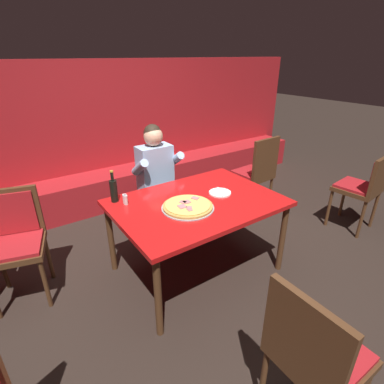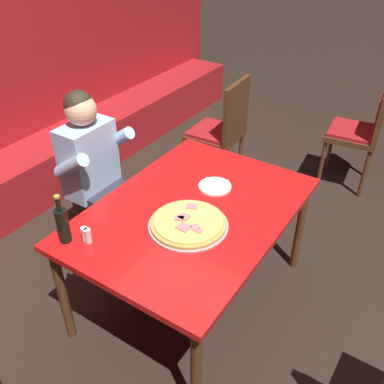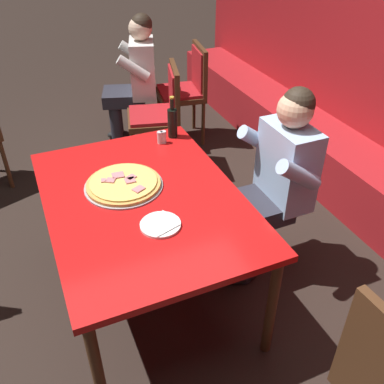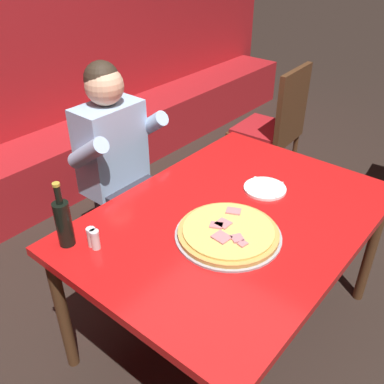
{
  "view_description": "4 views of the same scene",
  "coord_description": "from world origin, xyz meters",
  "px_view_note": "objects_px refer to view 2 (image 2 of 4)",
  "views": [
    {
      "loc": [
        -1.4,
        -1.95,
        1.96
      ],
      "look_at": [
        -0.03,
        0.03,
        0.84
      ],
      "focal_mm": 28.0,
      "sensor_mm": 36.0,
      "label": 1
    },
    {
      "loc": [
        -1.69,
        -1.11,
        2.27
      ],
      "look_at": [
        0.06,
        0.04,
        0.83
      ],
      "focal_mm": 40.0,
      "sensor_mm": 36.0,
      "label": 2
    },
    {
      "loc": [
        1.88,
        -0.51,
        2.15
      ],
      "look_at": [
        0.02,
        0.29,
        0.73
      ],
      "focal_mm": 40.0,
      "sensor_mm": 36.0,
      "label": 3
    },
    {
      "loc": [
        -1.34,
        -0.86,
        1.89
      ],
      "look_at": [
        0.04,
        0.28,
        0.74
      ],
      "focal_mm": 40.0,
      "sensor_mm": 36.0,
      "label": 4
    }
  ],
  "objects_px": {
    "main_dining_table": "(192,218)",
    "dining_chair_by_booth": "(362,129)",
    "shaker_black_pepper": "(88,236)",
    "shaker_red_pepper_flakes": "(85,235)",
    "diner_seated_blue_shirt": "(99,172)",
    "pizza": "(188,223)",
    "plate_white_paper": "(215,186)",
    "beer_bottle": "(63,224)",
    "dining_chair_far_left": "(223,126)"
  },
  "relations": [
    {
      "from": "main_dining_table",
      "to": "dining_chair_by_booth",
      "type": "relative_size",
      "value": 1.54
    },
    {
      "from": "shaker_black_pepper",
      "to": "shaker_red_pepper_flakes",
      "type": "distance_m",
      "value": 0.02
    },
    {
      "from": "diner_seated_blue_shirt",
      "to": "dining_chair_by_booth",
      "type": "relative_size",
      "value": 1.34
    },
    {
      "from": "pizza",
      "to": "plate_white_paper",
      "type": "distance_m",
      "value": 0.42
    },
    {
      "from": "beer_bottle",
      "to": "main_dining_table",
      "type": "bearing_deg",
      "value": -34.31
    },
    {
      "from": "main_dining_table",
      "to": "shaker_red_pepper_flakes",
      "type": "xyz_separation_m",
      "value": [
        -0.55,
        0.32,
        0.11
      ]
    },
    {
      "from": "main_dining_table",
      "to": "dining_chair_far_left",
      "type": "distance_m",
      "value": 1.49
    },
    {
      "from": "beer_bottle",
      "to": "shaker_red_pepper_flakes",
      "type": "relative_size",
      "value": 3.4
    },
    {
      "from": "diner_seated_blue_shirt",
      "to": "dining_chair_by_booth",
      "type": "bearing_deg",
      "value": -33.41
    },
    {
      "from": "diner_seated_blue_shirt",
      "to": "main_dining_table",
      "type": "bearing_deg",
      "value": -94.35
    },
    {
      "from": "main_dining_table",
      "to": "plate_white_paper",
      "type": "bearing_deg",
      "value": 1.19
    },
    {
      "from": "plate_white_paper",
      "to": "diner_seated_blue_shirt",
      "type": "relative_size",
      "value": 0.16
    },
    {
      "from": "shaker_black_pepper",
      "to": "pizza",
      "type": "bearing_deg",
      "value": -42.28
    },
    {
      "from": "pizza",
      "to": "plate_white_paper",
      "type": "relative_size",
      "value": 2.15
    },
    {
      "from": "main_dining_table",
      "to": "dining_chair_by_booth",
      "type": "height_order",
      "value": "dining_chair_by_booth"
    },
    {
      "from": "shaker_red_pepper_flakes",
      "to": "dining_chair_by_booth",
      "type": "xyz_separation_m",
      "value": [
        2.58,
        -0.81,
        -0.22
      ]
    },
    {
      "from": "shaker_black_pepper",
      "to": "diner_seated_blue_shirt",
      "type": "bearing_deg",
      "value": 40.28
    },
    {
      "from": "plate_white_paper",
      "to": "dining_chair_far_left",
      "type": "distance_m",
      "value": 1.25
    },
    {
      "from": "main_dining_table",
      "to": "shaker_black_pepper",
      "type": "relative_size",
      "value": 17.06
    },
    {
      "from": "main_dining_table",
      "to": "shaker_red_pepper_flakes",
      "type": "relative_size",
      "value": 17.06
    },
    {
      "from": "pizza",
      "to": "diner_seated_blue_shirt",
      "type": "distance_m",
      "value": 0.91
    },
    {
      "from": "dining_chair_far_left",
      "to": "pizza",
      "type": "bearing_deg",
      "value": -157.21
    },
    {
      "from": "beer_bottle",
      "to": "dining_chair_far_left",
      "type": "xyz_separation_m",
      "value": [
        1.98,
        0.16,
        -0.28
      ]
    },
    {
      "from": "diner_seated_blue_shirt",
      "to": "dining_chair_far_left",
      "type": "bearing_deg",
      "value": -10.71
    },
    {
      "from": "plate_white_paper",
      "to": "pizza",
      "type": "bearing_deg",
      "value": -169.89
    },
    {
      "from": "shaker_red_pepper_flakes",
      "to": "diner_seated_blue_shirt",
      "type": "bearing_deg",
      "value": 38.99
    },
    {
      "from": "pizza",
      "to": "dining_chair_by_booth",
      "type": "distance_m",
      "value": 2.23
    },
    {
      "from": "plate_white_paper",
      "to": "beer_bottle",
      "type": "height_order",
      "value": "beer_bottle"
    },
    {
      "from": "diner_seated_blue_shirt",
      "to": "beer_bottle",
      "type": "bearing_deg",
      "value": -148.84
    },
    {
      "from": "shaker_black_pepper",
      "to": "dining_chair_far_left",
      "type": "bearing_deg",
      "value": 7.99
    },
    {
      "from": "shaker_black_pepper",
      "to": "diner_seated_blue_shirt",
      "type": "distance_m",
      "value": 0.81
    },
    {
      "from": "beer_bottle",
      "to": "diner_seated_blue_shirt",
      "type": "height_order",
      "value": "diner_seated_blue_shirt"
    },
    {
      "from": "plate_white_paper",
      "to": "dining_chair_by_booth",
      "type": "bearing_deg",
      "value": -15.5
    },
    {
      "from": "shaker_black_pepper",
      "to": "diner_seated_blue_shirt",
      "type": "height_order",
      "value": "diner_seated_blue_shirt"
    },
    {
      "from": "shaker_red_pepper_flakes",
      "to": "main_dining_table",
      "type": "bearing_deg",
      "value": -30.63
    },
    {
      "from": "plate_white_paper",
      "to": "dining_chair_by_booth",
      "type": "height_order",
      "value": "dining_chair_by_booth"
    },
    {
      "from": "main_dining_table",
      "to": "pizza",
      "type": "xyz_separation_m",
      "value": [
        -0.14,
        -0.07,
        0.09
      ]
    },
    {
      "from": "shaker_red_pepper_flakes",
      "to": "diner_seated_blue_shirt",
      "type": "distance_m",
      "value": 0.79
    },
    {
      "from": "diner_seated_blue_shirt",
      "to": "dining_chair_by_booth",
      "type": "distance_m",
      "value": 2.37
    },
    {
      "from": "diner_seated_blue_shirt",
      "to": "dining_chair_far_left",
      "type": "relative_size",
      "value": 1.25
    },
    {
      "from": "shaker_black_pepper",
      "to": "dining_chair_by_booth",
      "type": "distance_m",
      "value": 2.71
    },
    {
      "from": "pizza",
      "to": "beer_bottle",
      "type": "xyz_separation_m",
      "value": [
        -0.46,
        0.48,
        0.09
      ]
    },
    {
      "from": "shaker_black_pepper",
      "to": "beer_bottle",
      "type": "bearing_deg",
      "value": 116.58
    },
    {
      "from": "shaker_black_pepper",
      "to": "dining_chair_far_left",
      "type": "distance_m",
      "value": 1.96
    },
    {
      "from": "beer_bottle",
      "to": "shaker_black_pepper",
      "type": "distance_m",
      "value": 0.15
    },
    {
      "from": "pizza",
      "to": "beer_bottle",
      "type": "distance_m",
      "value": 0.67
    },
    {
      "from": "pizza",
      "to": "shaker_black_pepper",
      "type": "xyz_separation_m",
      "value": [
        -0.41,
        0.37,
        0.02
      ]
    },
    {
      "from": "diner_seated_blue_shirt",
      "to": "dining_chair_far_left",
      "type": "xyz_separation_m",
      "value": [
        1.31,
        -0.25,
        -0.12
      ]
    },
    {
      "from": "beer_bottle",
      "to": "shaker_black_pepper",
      "type": "relative_size",
      "value": 3.4
    },
    {
      "from": "beer_bottle",
      "to": "shaker_red_pepper_flakes",
      "type": "distance_m",
      "value": 0.13
    }
  ]
}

